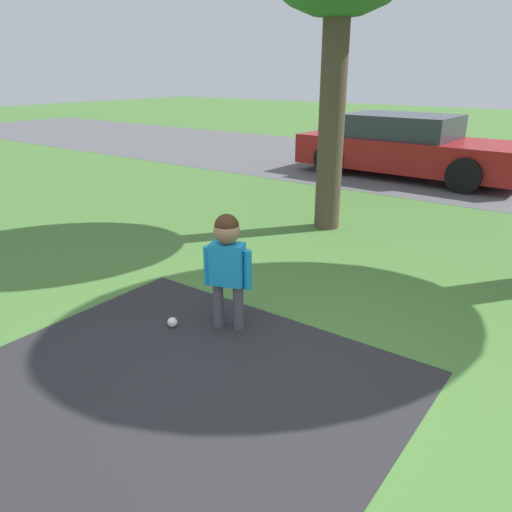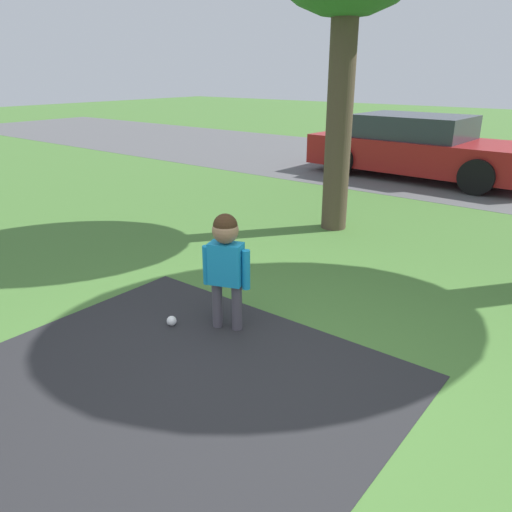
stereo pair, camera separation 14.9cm
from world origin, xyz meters
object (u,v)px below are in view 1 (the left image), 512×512
object	(u,v)px
baseball_bat	(216,278)
sports_ball	(172,322)
parked_car	(407,147)
child	(227,256)

from	to	relation	value
baseball_bat	sports_ball	bearing A→B (deg)	-119.48
sports_ball	parked_car	world-z (taller)	parked_car
child	baseball_bat	xyz separation A→B (m)	(-0.20, 0.09, -0.28)
child	baseball_bat	world-z (taller)	child
child	parked_car	distance (m)	7.47
parked_car	child	bearing A→B (deg)	-78.81
child	sports_ball	bearing A→B (deg)	-166.73
child	parked_car	xyz separation A→B (m)	(-1.20, 7.37, -0.06)
parked_car	baseball_bat	bearing A→B (deg)	-80.27
baseball_bat	sports_ball	size ratio (longest dim) A/B	6.90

